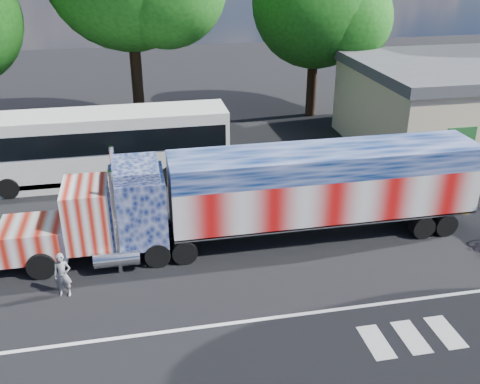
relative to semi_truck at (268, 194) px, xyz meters
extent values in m
plane|color=black|center=(-0.96, -2.06, -2.16)|extent=(100.00, 100.00, 0.00)
cube|color=silver|center=(-0.96, -5.06, -2.15)|extent=(30.00, 0.15, 0.01)
cube|color=silver|center=(1.84, -6.86, -2.15)|extent=(0.70, 1.60, 0.01)
cube|color=silver|center=(3.04, -6.86, -2.15)|extent=(0.70, 1.60, 0.01)
cube|color=silver|center=(4.24, -6.86, -2.15)|extent=(0.70, 1.60, 0.01)
cube|color=black|center=(-6.13, 0.00, -1.49)|extent=(8.57, 0.95, 0.29)
cube|color=tan|center=(-9.18, 0.00, -1.01)|extent=(2.47, 2.09, 1.24)
cube|color=tan|center=(-7.09, 0.00, -0.16)|extent=(1.71, 2.38, 2.38)
cube|color=black|center=(-7.90, 0.00, 0.27)|extent=(0.06, 2.00, 0.86)
cube|color=#475285|center=(-5.18, 0.00, -0.06)|extent=(2.09, 2.38, 2.76)
cube|color=#475285|center=(-5.18, 0.00, 1.51)|extent=(1.71, 2.28, 0.48)
cylinder|color=silver|center=(-6.04, 1.26, -0.06)|extent=(0.19, 0.19, 4.19)
cylinder|color=silver|center=(-6.04, -1.26, -0.06)|extent=(0.19, 0.19, 4.19)
cylinder|color=silver|center=(-6.13, 1.24, -1.54)|extent=(1.71, 0.63, 0.63)
cylinder|color=silver|center=(-6.13, -1.24, -1.54)|extent=(1.71, 0.63, 0.63)
cylinder|color=black|center=(-8.89, -1.05, -1.63)|extent=(1.05, 0.33, 1.05)
cylinder|color=black|center=(-8.89, 1.05, -1.63)|extent=(1.05, 0.33, 1.05)
cylinder|color=black|center=(-4.61, -1.00, -1.66)|extent=(0.99, 0.52, 0.99)
cylinder|color=black|center=(-4.61, 1.00, -1.66)|extent=(0.99, 0.52, 0.99)
cylinder|color=black|center=(-3.57, -1.00, -1.66)|extent=(0.99, 0.52, 0.99)
cylinder|color=black|center=(-3.57, 1.00, -1.66)|extent=(0.99, 0.52, 0.99)
cube|color=black|center=(2.43, 0.00, -1.25)|extent=(12.37, 1.05, 0.29)
cube|color=#D37474|center=(2.43, 0.00, -0.16)|extent=(12.75, 2.47, 1.90)
cube|color=#3F548E|center=(2.43, 0.00, 1.27)|extent=(12.75, 2.47, 0.95)
cube|color=silver|center=(2.43, 0.00, -1.11)|extent=(12.75, 2.47, 0.11)
cube|color=silver|center=(8.83, 0.00, 0.32)|extent=(0.04, 2.38, 2.76)
cylinder|color=black|center=(6.52, -1.00, -1.66)|extent=(0.99, 0.52, 0.99)
cylinder|color=black|center=(6.52, 1.00, -1.66)|extent=(0.99, 0.52, 0.99)
cylinder|color=black|center=(7.57, -1.00, -1.66)|extent=(0.99, 0.52, 0.99)
cylinder|color=black|center=(7.57, 1.00, -1.66)|extent=(0.99, 0.52, 0.99)
cube|color=silver|center=(-6.67, 7.81, -0.32)|extent=(12.58, 2.73, 3.67)
cube|color=black|center=(-6.67, 7.81, 0.36)|extent=(12.16, 2.79, 1.15)
cube|color=black|center=(-6.67, 7.81, -1.68)|extent=(12.58, 2.73, 0.26)
cylinder|color=black|center=(-11.39, 6.50, -1.63)|extent=(1.05, 0.31, 1.05)
cylinder|color=black|center=(-11.39, 9.12, -1.63)|extent=(1.05, 0.31, 1.05)
cylinder|color=black|center=(-3.52, 6.50, -1.63)|extent=(1.05, 0.31, 1.05)
cylinder|color=black|center=(-3.52, 9.12, -1.63)|extent=(1.05, 0.31, 1.05)
cylinder|color=black|center=(-2.58, 6.50, -1.63)|extent=(1.05, 0.31, 1.05)
cylinder|color=black|center=(-2.58, 9.12, -1.63)|extent=(1.05, 0.31, 1.05)
cube|color=#1E5926|center=(11.04, 3.90, 0.24)|extent=(1.60, 0.08, 1.20)
imported|color=slate|center=(-7.97, -2.34, -1.32)|extent=(0.65, 0.47, 1.68)
cylinder|color=black|center=(-4.72, 15.16, 1.98)|extent=(0.70, 0.70, 8.27)
cylinder|color=black|center=(7.47, 16.91, 0.93)|extent=(0.70, 0.70, 6.18)
sphere|color=#1A5E16|center=(7.47, 16.91, 5.56)|extent=(8.59, 8.59, 8.59)
sphere|color=#1A5E16|center=(9.18, 15.63, 4.68)|extent=(6.02, 6.02, 6.02)
camera|label=1|loc=(-4.98, -18.96, 9.27)|focal=40.00mm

